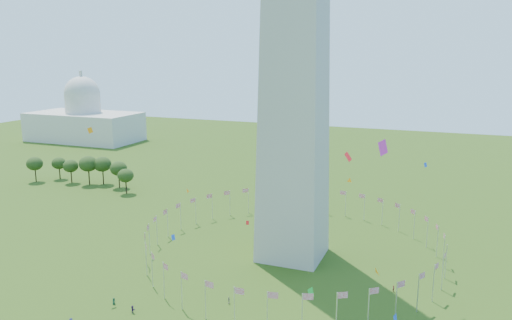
{
  "coord_description": "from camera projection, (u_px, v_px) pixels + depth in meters",
  "views": [
    {
      "loc": [
        38.12,
        -75.38,
        55.55
      ],
      "look_at": [
        -5.01,
        35.0,
        29.97
      ],
      "focal_mm": 35.0,
      "sensor_mm": 36.0,
      "label": 1
    }
  ],
  "objects": [
    {
      "name": "tree_line_west",
      "position": [
        87.0,
        172.0,
        213.01
      ],
      "size": [
        55.06,
        15.74,
        12.2
      ],
      "color": "#2F4B19",
      "rests_on": "ground"
    },
    {
      "name": "kites_aloft",
      "position": [
        297.0,
        235.0,
        102.56
      ],
      "size": [
        78.9,
        63.22,
        40.25
      ],
      "color": "orange",
      "rests_on": "ground"
    },
    {
      "name": "capitol_building",
      "position": [
        83.0,
        105.0,
        316.98
      ],
      "size": [
        70.0,
        35.0,
        46.0
      ],
      "primitive_type": null,
      "color": "beige",
      "rests_on": "ground"
    },
    {
      "name": "flag_ring",
      "position": [
        292.0,
        240.0,
        138.48
      ],
      "size": [
        80.24,
        80.24,
        9.0
      ],
      "color": "silver",
      "rests_on": "ground"
    }
  ]
}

